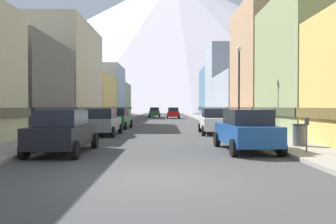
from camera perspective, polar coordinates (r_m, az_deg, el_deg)
ground_plane at (r=8.86m, az=-2.79°, el=-11.48°), size 400.00×400.00×0.00m
sidewalk_left at (r=44.18m, az=-9.04°, el=-1.47°), size 2.50×100.00×0.15m
sidewalk_right at (r=44.08m, az=7.25°, el=-1.48°), size 2.50×100.00×0.15m
storefront_left_2 at (r=37.79m, az=-17.92°, el=5.67°), size 7.18×12.29×10.48m
storefront_left_3 at (r=50.35m, az=-14.98°, el=2.23°), size 9.85×12.55×6.42m
storefront_left_4 at (r=62.01m, az=-11.89°, el=3.23°), size 9.18×10.65×9.19m
storefront_left_5 at (r=72.77m, az=-10.56°, el=1.97°), size 10.14×10.78×6.81m
storefront_right_2 at (r=34.80m, az=19.92°, el=7.03°), size 10.04×10.01×11.65m
storefront_right_3 at (r=46.11m, az=12.79°, el=2.28°), size 7.10×13.66×6.28m
storefront_right_4 at (r=57.41m, az=10.10°, el=4.79°), size 6.94×8.99×11.98m
storefront_right_5 at (r=67.20m, az=8.38°, el=3.15°), size 6.58×11.08×9.43m
car_left_0 at (r=14.37m, az=-17.28°, el=-3.12°), size 2.08×4.41×1.78m
car_left_1 at (r=22.70m, az=-11.00°, el=-1.64°), size 2.11×4.42×1.78m
car_left_2 at (r=29.66m, az=-8.50°, el=-1.04°), size 2.23×4.48×1.78m
car_right_0 at (r=14.80m, az=13.05°, el=-2.99°), size 2.23×4.47×1.78m
car_right_1 at (r=23.80m, az=7.89°, el=-1.51°), size 2.19×4.46×1.78m
car_driving_0 at (r=54.16m, az=0.88°, el=-0.15°), size 2.06×4.40×1.78m
car_driving_1 at (r=60.68m, az=-2.28°, el=-0.04°), size 2.06×4.40×1.78m
parking_meter_near at (r=13.92m, az=22.39°, el=-2.81°), size 0.14×0.10×1.33m
trash_bin_right at (r=16.22m, az=21.30°, el=-3.60°), size 0.59×0.59×0.98m
potted_plant_0 at (r=26.92m, az=13.86°, el=-1.65°), size 0.74×0.74×0.99m
potted_plant_1 at (r=24.54m, az=-17.89°, el=-1.87°), size 0.72×0.72×1.00m
pedestrian_0 at (r=34.87m, az=9.30°, el=-0.72°), size 0.36×0.36×1.67m
pedestrian_1 at (r=23.39m, az=14.16°, el=-1.67°), size 0.36×0.36×1.55m
streetlamp_right at (r=23.47m, az=11.92°, el=5.99°), size 0.36×0.36×5.86m
mountain_backdrop at (r=273.62m, az=1.32°, el=11.71°), size 338.19×338.19×106.44m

